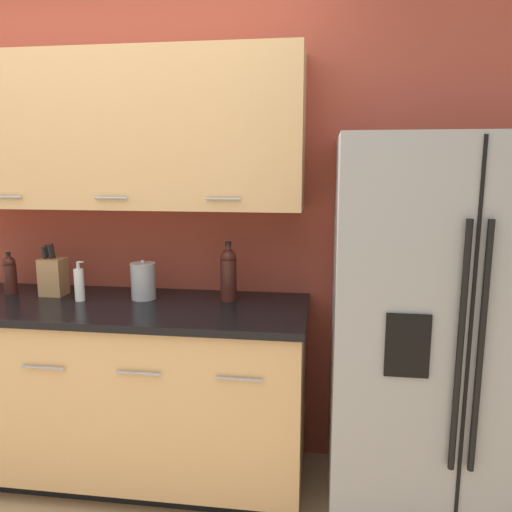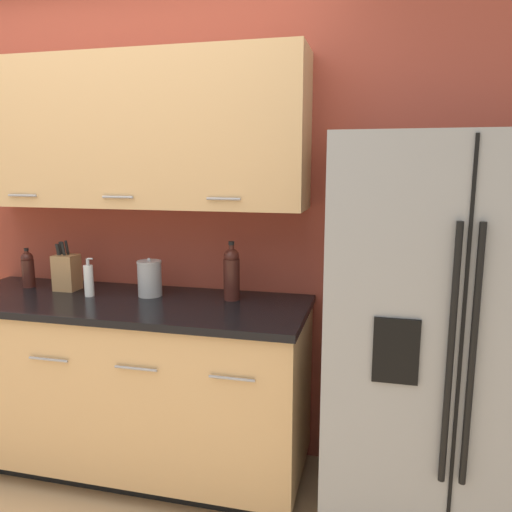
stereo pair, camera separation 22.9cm
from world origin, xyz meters
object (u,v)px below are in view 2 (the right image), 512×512
object	(u,v)px
refrigerator	(445,342)
knife_block	(67,272)
wine_bottle	(232,273)
soap_dispenser	(89,280)
steel_canister	(150,278)
oil_bottle	(28,269)

from	to	relation	value
refrigerator	knife_block	bearing A→B (deg)	174.89
refrigerator	wine_bottle	xyz separation A→B (m)	(-0.99, 0.19, 0.21)
soap_dispenser	steel_canister	xyz separation A→B (m)	(0.30, 0.08, 0.01)
soap_dispenser	oil_bottle	size ratio (longest dim) A/B	0.92
refrigerator	oil_bottle	xyz separation A→B (m)	(-2.15, 0.18, 0.17)
soap_dispenser	oil_bottle	xyz separation A→B (m)	(-0.43, 0.10, 0.02)
steel_canister	oil_bottle	bearing A→B (deg)	178.74
wine_bottle	steel_canister	bearing A→B (deg)	-176.22
knife_block	oil_bottle	xyz separation A→B (m)	(-0.25, 0.01, 0.00)
oil_bottle	steel_canister	world-z (taller)	oil_bottle
refrigerator	wine_bottle	bearing A→B (deg)	169.07
soap_dispenser	oil_bottle	distance (m)	0.44
knife_block	soap_dispenser	world-z (taller)	knife_block
refrigerator	steel_canister	size ratio (longest dim) A/B	8.57
knife_block	oil_bottle	size ratio (longest dim) A/B	1.23
oil_bottle	steel_canister	xyz separation A→B (m)	(0.73, -0.02, -0.01)
knife_block	wine_bottle	distance (m)	0.92
knife_block	soap_dispenser	distance (m)	0.21
wine_bottle	oil_bottle	bearing A→B (deg)	-179.40
soap_dispenser	knife_block	bearing A→B (deg)	155.02
refrigerator	soap_dispenser	size ratio (longest dim) A/B	8.51
oil_bottle	soap_dispenser	bearing A→B (deg)	-12.40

